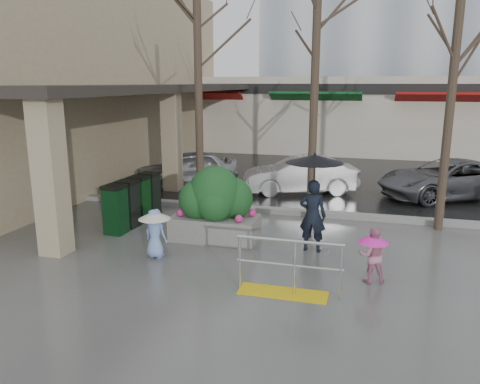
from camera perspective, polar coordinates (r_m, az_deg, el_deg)
The scene contains 20 objects.
ground at distance 9.97m, azimuth -0.98°, elevation -8.55°, with size 120.00×120.00×0.00m, color #51514F.
street_asphalt at distance 31.22m, azimuth 10.44°, elevation 6.17°, with size 120.00×36.00×0.01m, color black.
curb at distance 13.64m, azimuth 3.72°, elevation -2.23°, with size 120.00×0.30×0.15m, color gray.
near_building at distance 20.49m, azimuth -19.77°, elevation 13.28°, with size 6.00×18.00×8.00m, color tan.
canopy_slab at distance 18.44m, azimuth -8.62°, elevation 12.82°, with size 2.80×18.00×0.25m, color #2D2823.
pillar_front at distance 10.79m, azimuth -22.13°, elevation 1.84°, with size 0.55×0.55×3.50m, color tan.
pillar_back at distance 16.36m, azimuth -8.31°, elevation 6.22°, with size 0.55×0.55×3.50m, color tan.
storefront_row at distance 26.92m, azimuth 14.15°, elevation 9.20°, with size 34.00×6.74×4.00m.
handrail at distance 8.47m, azimuth 5.69°, elevation -9.94°, with size 1.90×0.50×1.03m.
tree_west at distance 13.39m, azimuth -5.22°, elevation 19.10°, with size 3.20×3.20×6.80m.
tree_midwest at distance 12.66m, azimuth 9.36°, elevation 20.01°, with size 3.20×3.20×7.00m.
tree_mideast at distance 12.69m, azimuth 25.00°, elevation 17.29°, with size 3.20×3.20×6.50m.
woman at distance 10.36m, azimuth 8.95°, elevation 0.07°, with size 1.27×1.27×2.23m.
child_pink at distance 9.17m, azimuth 15.84°, elevation -6.99°, with size 0.59×0.58×1.07m.
child_blue at distance 10.20m, azimuth -10.32°, elevation -4.28°, with size 0.70×0.70×1.08m.
planter at distance 11.16m, azimuth -3.01°, elevation -1.54°, with size 2.06×1.22×1.80m.
news_boxes at distance 12.73m, azimuth -12.84°, elevation -1.12°, with size 0.62×2.24×1.24m.
car_a at distance 17.42m, azimuth -6.52°, elevation 2.96°, with size 1.49×3.70×1.26m, color #9F9EA3.
car_b at distance 16.06m, azimuth 7.32°, elevation 2.08°, with size 1.33×3.82×1.26m, color silver.
car_c at distance 16.72m, azimuth 24.02°, elevation 1.47°, with size 2.09×4.53×1.26m, color slate.
Camera 1 is at (2.60, -8.89, 3.69)m, focal length 35.00 mm.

